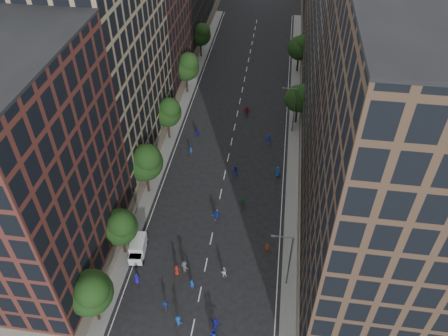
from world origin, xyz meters
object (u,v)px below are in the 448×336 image
object	(u,v)px
streetlamp_near	(288,259)
skater_2	(213,333)
streetlamp_far	(293,108)
cargo_van	(138,248)
skater_0	(137,279)
skater_1	(192,285)

from	to	relation	value
streetlamp_near	skater_2	distance (m)	12.20
streetlamp_far	skater_2	distance (m)	42.33
cargo_van	skater_0	bearing A→B (deg)	-81.82
skater_1	skater_2	bearing A→B (deg)	128.42
skater_0	skater_1	xyz separation A→B (m)	(7.07, 0.10, 0.03)
streetlamp_far	skater_1	distance (m)	37.39
skater_1	streetlamp_far	bearing A→B (deg)	-100.87
skater_0	streetlamp_far	bearing A→B (deg)	-115.25
streetlamp_far	skater_2	size ratio (longest dim) A/B	4.83
streetlamp_far	skater_1	world-z (taller)	streetlamp_far
cargo_van	skater_1	distance (m)	9.31
streetlamp_near	streetlamp_far	size ratio (longest dim) A/B	1.00
skater_2	streetlamp_near	bearing A→B (deg)	-132.52
streetlamp_near	streetlamp_far	world-z (taller)	same
streetlamp_far	streetlamp_near	bearing A→B (deg)	-90.00
skater_0	skater_1	distance (m)	7.07
streetlamp_far	cargo_van	world-z (taller)	streetlamp_far
streetlamp_near	skater_0	bearing A→B (deg)	-172.57
streetlamp_far	skater_0	size ratio (longest dim) A/B	5.52
streetlamp_near	skater_1	size ratio (longest dim) A/B	5.33
skater_0	skater_2	world-z (taller)	skater_2
streetlamp_far	cargo_van	xyz separation A→B (m)	(-19.68, -30.95, -3.98)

